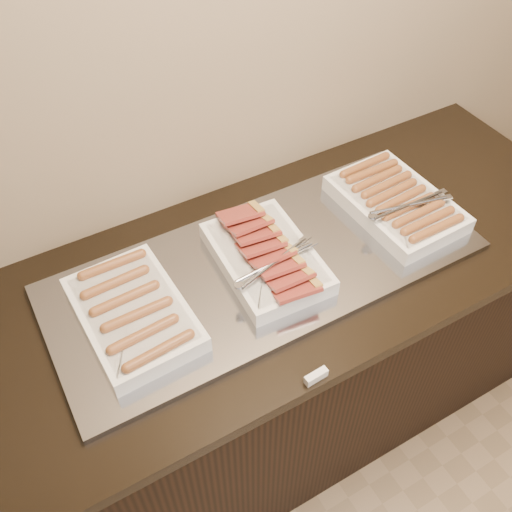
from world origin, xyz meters
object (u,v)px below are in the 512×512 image
Objects in this scene: warming_tray at (265,267)px; dish_center at (267,257)px; dish_left at (133,313)px; dish_right at (396,202)px; counter at (270,354)px.

dish_center is at bearing -79.81° from warming_tray.
warming_tray is 0.39m from dish_left.
dish_left is at bearing 177.78° from dish_right.
dish_center is at bearing -170.28° from counter.
counter is 5.20× the size of dish_right.
dish_left is at bearing -177.65° from dish_center.
dish_center is (-0.02, -0.00, 0.50)m from counter.
dish_center reaches higher than counter.
dish_right reaches higher than warming_tray.
dish_right is (0.45, 0.00, -0.00)m from dish_center.
dish_center reaches higher than dish_left.
warming_tray is 3.03× the size of dish_center.
counter is 5.45× the size of dish_left.
dish_left is (-0.41, 0.00, 0.50)m from counter.
dish_left is at bearing 180.00° from warming_tray.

